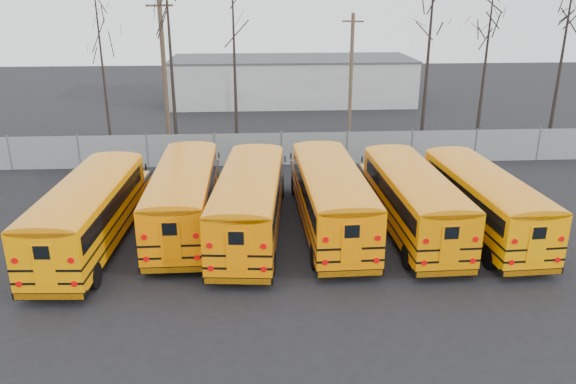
{
  "coord_description": "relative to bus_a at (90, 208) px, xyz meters",
  "views": [
    {
      "loc": [
        -1.65,
        -20.69,
        10.12
      ],
      "look_at": [
        -0.19,
        2.71,
        1.6
      ],
      "focal_mm": 35.0,
      "sensor_mm": 36.0,
      "label": 1
    }
  ],
  "objects": [
    {
      "name": "tree_5",
      "position": [
        21.28,
        13.34,
        3.13
      ],
      "size": [
        0.26,
        0.26,
        9.76
      ],
      "primitive_type": "cone",
      "color": "black",
      "rests_on": "ground"
    },
    {
      "name": "utility_pole_right",
      "position": [
        13.78,
        18.86,
        2.64
      ],
      "size": [
        1.48,
        0.56,
        8.54
      ],
      "rotation": [
        0.0,
        0.0,
        -0.31
      ],
      "color": "brown",
      "rests_on": "ground"
    },
    {
      "name": "tree_2",
      "position": [
        1.73,
        13.85,
        4.6
      ],
      "size": [
        0.26,
        0.26,
        12.68
      ],
      "primitive_type": "cone",
      "color": "black",
      "rests_on": "ground"
    },
    {
      "name": "bus_d",
      "position": [
        9.97,
        1.06,
        0.03
      ],
      "size": [
        2.73,
        10.92,
        3.04
      ],
      "rotation": [
        0.0,
        0.0,
        0.02
      ],
      "color": "black",
      "rests_on": "ground"
    },
    {
      "name": "tree_6",
      "position": [
        26.67,
        14.22,
        3.73
      ],
      "size": [
        0.26,
        0.26,
        10.95
      ],
      "primitive_type": "cone",
      "color": "black",
      "rests_on": "ground"
    },
    {
      "name": "fence",
      "position": [
        8.35,
        11.1,
        -0.75
      ],
      "size": [
        40.0,
        0.04,
        2.0
      ],
      "primitive_type": "cube",
      "color": "gray",
      "rests_on": "ground"
    },
    {
      "name": "ground",
      "position": [
        8.35,
        -0.9,
        -1.75
      ],
      "size": [
        120.0,
        120.0,
        0.0
      ],
      "primitive_type": "plane",
      "color": "black",
      "rests_on": "ground"
    },
    {
      "name": "utility_pole_left",
      "position": [
        0.94,
        16.01,
        3.27
      ],
      "size": [
        1.63,
        0.85,
        9.77
      ],
      "rotation": [
        0.0,
        0.0,
        0.44
      ],
      "color": "#493829",
      "rests_on": "ground"
    },
    {
      "name": "tree_3",
      "position": [
        5.61,
        13.52,
        3.84
      ],
      "size": [
        0.26,
        0.26,
        11.17
      ],
      "primitive_type": "cone",
      "color": "black",
      "rests_on": "ground"
    },
    {
      "name": "distant_building",
      "position": [
        10.35,
        31.1,
        0.25
      ],
      "size": [
        22.0,
        8.0,
        4.0
      ],
      "primitive_type": "cube",
      "color": "#B8B9B4",
      "rests_on": "ground"
    },
    {
      "name": "bus_e",
      "position": [
        13.45,
        0.7,
        -0.03
      ],
      "size": [
        2.69,
        10.54,
        2.93
      ],
      "rotation": [
        0.0,
        0.0,
        0.03
      ],
      "color": "black",
      "rests_on": "ground"
    },
    {
      "name": "tree_4",
      "position": [
        17.77,
        13.89,
        4.42
      ],
      "size": [
        0.26,
        0.26,
        12.34
      ],
      "primitive_type": "cone",
      "color": "black",
      "rests_on": "ground"
    },
    {
      "name": "bus_a",
      "position": [
        0.0,
        0.0,
        0.0
      ],
      "size": [
        3.01,
        10.77,
        2.98
      ],
      "rotation": [
        0.0,
        0.0,
        -0.05
      ],
      "color": "black",
      "rests_on": "ground"
    },
    {
      "name": "bus_c",
      "position": [
        6.47,
        0.72,
        0.03
      ],
      "size": [
        3.49,
        11.01,
        3.03
      ],
      "rotation": [
        0.0,
        0.0,
        -0.09
      ],
      "color": "black",
      "rests_on": "ground"
    },
    {
      "name": "tree_1",
      "position": [
        -2.13,
        12.62,
        3.68
      ],
      "size": [
        0.26,
        0.26,
        10.86
      ],
      "primitive_type": "cone",
      "color": "black",
      "rests_on": "ground"
    },
    {
      "name": "bus_f",
      "position": [
        16.47,
        0.48,
        -0.07
      ],
      "size": [
        2.88,
        10.35,
        2.87
      ],
      "rotation": [
        0.0,
        0.0,
        0.05
      ],
      "color": "black",
      "rests_on": "ground"
    },
    {
      "name": "bus_b",
      "position": [
        3.61,
        1.65,
        0.0
      ],
      "size": [
        2.5,
        10.68,
        2.98
      ],
      "rotation": [
        0.0,
        0.0,
        0.01
      ],
      "color": "black",
      "rests_on": "ground"
    }
  ]
}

